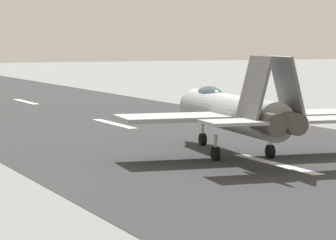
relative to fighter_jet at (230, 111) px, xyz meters
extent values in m
plane|color=gray|center=(-5.10, -0.46, -2.49)|extent=(400.00, 400.00, 0.00)
cube|color=#2F3031|center=(-5.10, -0.46, -2.48)|extent=(240.00, 26.00, 0.02)
cube|color=white|center=(-4.15, -0.46, -2.47)|extent=(8.00, 0.70, 0.00)
cube|color=white|center=(19.57, -0.46, -2.47)|extent=(8.00, 0.70, 0.00)
cube|color=white|center=(45.45, -0.46, -2.47)|extent=(8.00, 0.70, 0.00)
cylinder|color=#9FA4A7|center=(-0.11, 0.01, -0.07)|extent=(12.43, 3.54, 2.04)
cone|color=#9FA4A7|center=(7.39, -0.92, -0.07)|extent=(3.02, 2.07, 1.73)
ellipsoid|color=#3F5160|center=(3.33, -0.41, 0.69)|extent=(3.71, 1.54, 1.10)
cylinder|color=#47423D|center=(-6.28, 1.34, -0.07)|extent=(2.32, 1.36, 1.10)
cylinder|color=#47423D|center=(-6.42, 0.25, -0.07)|extent=(2.32, 1.36, 1.10)
cube|color=#9FA4A7|center=(-0.62, 3.96, -0.17)|extent=(4.07, 6.03, 0.24)
cube|color=#9FA4A7|center=(-1.57, -3.68, -0.17)|extent=(4.07, 6.03, 0.24)
cube|color=#9FA4A7|center=(-6.06, 3.17, 0.03)|extent=(2.73, 3.08, 0.16)
cube|color=#9FA4A7|center=(-6.65, -1.59, 0.03)|extent=(2.73, 3.08, 0.16)
cube|color=slate|center=(-5.30, 1.57, 1.63)|extent=(2.70, 1.26, 3.14)
cube|color=slate|center=(-5.53, -0.22, 1.63)|extent=(2.70, 1.26, 3.14)
cylinder|color=silver|center=(4.58, -0.57, -1.79)|extent=(0.18, 0.18, 1.40)
cylinder|color=black|center=(4.58, -0.57, -2.11)|extent=(0.79, 0.39, 0.76)
cylinder|color=silver|center=(-1.70, 1.82, -1.79)|extent=(0.18, 0.18, 1.40)
cylinder|color=black|center=(-1.70, 1.82, -2.11)|extent=(0.79, 0.39, 0.76)
cylinder|color=silver|center=(-2.09, -1.35, -1.79)|extent=(0.18, 0.18, 1.40)
cylinder|color=black|center=(-2.09, -1.35, -2.11)|extent=(0.79, 0.39, 0.76)
cube|color=#1E2338|center=(12.98, -11.02, -2.04)|extent=(0.24, 0.36, 0.89)
cube|color=yellow|center=(12.98, -11.02, -1.38)|extent=(0.52, 0.46, 0.61)
sphere|color=tan|center=(12.98, -11.02, -0.92)|extent=(0.22, 0.22, 0.22)
cylinder|color=yellow|center=(12.73, -10.87, -1.42)|extent=(0.10, 0.10, 0.57)
cylinder|color=yellow|center=(13.24, -11.17, -1.42)|extent=(0.10, 0.10, 0.57)
cone|color=orange|center=(24.18, -13.73, -2.21)|extent=(0.44, 0.44, 0.55)
camera|label=1|loc=(-42.28, 23.12, 4.02)|focal=91.87mm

